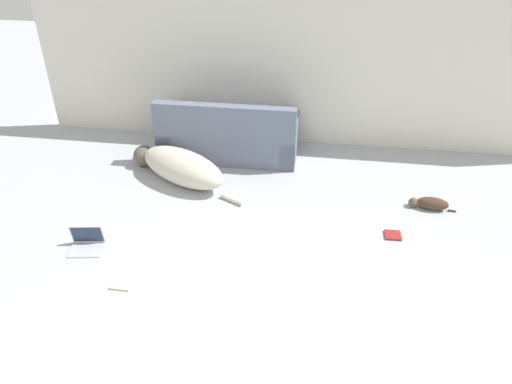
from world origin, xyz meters
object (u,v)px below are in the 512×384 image
(dog, at_px, (180,166))
(book_cream, at_px, (122,284))
(laptop_open, at_px, (87,241))
(cat, at_px, (430,203))
(couch, at_px, (229,138))
(book_red, at_px, (393,235))

(dog, distance_m, book_cream, 1.92)
(laptop_open, xyz_separation_m, book_cream, (0.56, -0.49, -0.06))
(cat, xyz_separation_m, laptop_open, (-3.59, -1.22, 0.00))
(couch, xyz_separation_m, cat, (2.51, -0.93, -0.20))
(couch, xyz_separation_m, book_red, (2.05, -1.52, -0.26))
(couch, height_order, dog, couch)
(book_cream, bearing_deg, laptop_open, 138.50)
(couch, height_order, cat, couch)
(dog, distance_m, laptop_open, 1.55)
(couch, bearing_deg, cat, 159.37)
(dog, xyz_separation_m, cat, (2.99, -0.20, -0.13))
(cat, relative_size, laptop_open, 1.46)
(cat, bearing_deg, dog, 2.24)
(laptop_open, bearing_deg, couch, 54.19)
(dog, relative_size, cat, 3.04)
(book_red, bearing_deg, dog, 162.72)
(dog, bearing_deg, cat, -155.80)
(couch, bearing_deg, dog, 56.30)
(laptop_open, xyz_separation_m, book_red, (3.13, 0.63, -0.06))
(book_red, bearing_deg, laptop_open, -168.60)
(couch, distance_m, cat, 2.68)
(dog, bearing_deg, couch, -95.37)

